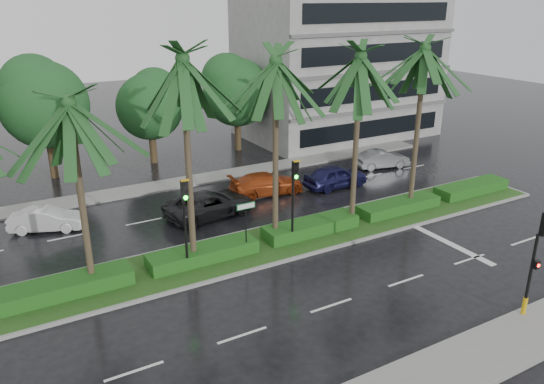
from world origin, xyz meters
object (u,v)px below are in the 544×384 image
signal_median_left (185,212)px  car_darkgrey (210,204)px  car_grey (382,159)px  car_white (46,219)px  car_red (267,184)px  car_blue (336,176)px  street_sign (246,216)px  signal_near (536,259)px

signal_median_left → car_darkgrey: 7.00m
car_darkgrey → car_grey: bearing=-88.8°
signal_median_left → car_grey: size_ratio=1.11×
signal_median_left → car_white: size_ratio=1.16×
car_white → car_darkgrey: (8.25, -2.54, 0.11)m
car_red → car_blue: car_blue is taller
street_sign → car_blue: bearing=31.7°
street_sign → car_grey: street_sign is taller
signal_near → car_red: (-2.00, 16.85, -1.82)m
street_sign → car_red: size_ratio=0.55×
car_darkgrey → car_red: (4.50, 1.54, -0.04)m
car_red → car_blue: bearing=-97.0°
signal_median_left → car_white: bearing=120.2°
signal_median_left → car_darkgrey: signal_median_left is taller
street_sign → car_white: street_sign is taller
signal_median_left → car_grey: (17.88, 7.77, -2.35)m
signal_near → car_white: 23.23m
signal_near → car_blue: (2.50, 15.75, -1.77)m
signal_near → car_darkgrey: 16.72m
signal_median_left → car_grey: signal_median_left is taller
signal_near → street_sign: signal_near is taller
signal_near → street_sign: 12.11m
signal_median_left → car_red: 10.98m
signal_near → car_white: (-14.75, 17.84, -1.88)m
street_sign → car_grey: (14.88, 7.58, -1.48)m
car_white → car_grey: 22.63m
street_sign → car_blue: 11.26m
signal_near → car_blue: signal_near is taller
street_sign → car_blue: street_sign is taller
car_red → car_blue: (4.50, -1.10, 0.05)m
car_grey → car_blue: bearing=119.5°
car_white → car_darkgrey: size_ratio=0.72×
car_grey → car_white: bearing=100.9°
signal_near → car_grey: signal_near is taller
signal_near → car_red: bearing=96.8°
car_red → car_grey: size_ratio=1.20×
signal_median_left → car_grey: 19.63m
car_grey → signal_median_left: bearing=125.4°
signal_median_left → street_sign: 3.13m
signal_near → signal_median_left: bearing=135.9°
car_white → car_grey: bearing=-69.6°
car_darkgrey → car_blue: bearing=-94.5°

